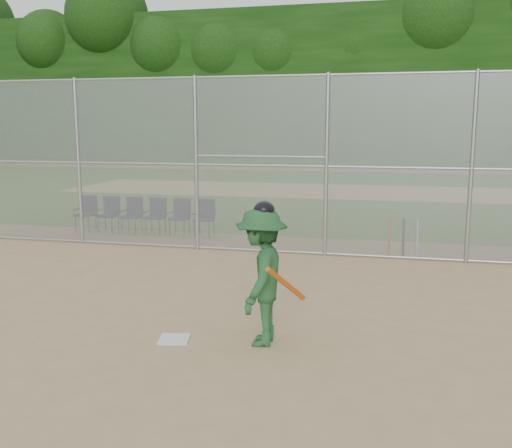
# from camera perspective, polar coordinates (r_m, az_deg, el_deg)

# --- Properties ---
(ground) EXTENTS (100.00, 100.00, 0.00)m
(ground) POSITION_cam_1_polar(r_m,az_deg,el_deg) (8.37, -3.96, -10.30)
(ground) COLOR tan
(ground) RESTS_ON ground
(grass_strip) EXTENTS (100.00, 100.00, 0.00)m
(grass_strip) POSITION_cam_1_polar(r_m,az_deg,el_deg) (25.77, 7.87, 3.29)
(grass_strip) COLOR #30601C
(grass_strip) RESTS_ON ground
(dirt_patch_far) EXTENTS (24.00, 24.00, 0.00)m
(dirt_patch_far) POSITION_cam_1_polar(r_m,az_deg,el_deg) (25.77, 7.87, 3.30)
(dirt_patch_far) COLOR tan
(dirt_patch_far) RESTS_ON ground
(backstop_fence) EXTENTS (16.09, 0.09, 4.00)m
(backstop_fence) POSITION_cam_1_polar(r_m,az_deg,el_deg) (12.75, 2.57, 6.16)
(backstop_fence) COLOR gray
(backstop_fence) RESTS_ON ground
(treeline) EXTENTS (81.00, 60.00, 11.00)m
(treeline) POSITION_cam_1_polar(r_m,az_deg,el_deg) (27.73, 8.54, 15.10)
(treeline) COLOR black
(treeline) RESTS_ON ground
(home_plate) EXTENTS (0.47, 0.47, 0.02)m
(home_plate) POSITION_cam_1_polar(r_m,az_deg,el_deg) (7.99, -8.19, -11.31)
(home_plate) COLOR silver
(home_plate) RESTS_ON ground
(batter_at_plate) EXTENTS (0.95, 1.32, 1.92)m
(batter_at_plate) POSITION_cam_1_polar(r_m,az_deg,el_deg) (7.52, 0.55, -5.19)
(batter_at_plate) COLOR #205028
(batter_at_plate) RESTS_ON ground
(spare_bats) EXTENTS (0.66, 0.31, 0.84)m
(spare_bats) POSITION_cam_1_polar(r_m,az_deg,el_deg) (13.14, 14.52, -1.30)
(spare_bats) COLOR #D84C14
(spare_bats) RESTS_ON ground
(chair_0) EXTENTS (0.54, 0.52, 0.96)m
(chair_0) POSITION_cam_1_polar(r_m,az_deg,el_deg) (16.44, -16.68, 0.99)
(chair_0) COLOR #0E1036
(chair_0) RESTS_ON ground
(chair_1) EXTENTS (0.54, 0.52, 0.96)m
(chair_1) POSITION_cam_1_polar(r_m,az_deg,el_deg) (16.11, -14.56, 0.92)
(chair_1) COLOR #0E1036
(chair_1) RESTS_ON ground
(chair_2) EXTENTS (0.54, 0.52, 0.96)m
(chair_2) POSITION_cam_1_polar(r_m,az_deg,el_deg) (15.80, -12.35, 0.84)
(chair_2) COLOR #0E1036
(chair_2) RESTS_ON ground
(chair_3) EXTENTS (0.54, 0.52, 0.96)m
(chair_3) POSITION_cam_1_polar(r_m,az_deg,el_deg) (15.52, -10.05, 0.76)
(chair_3) COLOR #0E1036
(chair_3) RESTS_ON ground
(chair_4) EXTENTS (0.54, 0.52, 0.96)m
(chair_4) POSITION_cam_1_polar(r_m,az_deg,el_deg) (15.26, -7.67, 0.67)
(chair_4) COLOR #0E1036
(chair_4) RESTS_ON ground
(chair_5) EXTENTS (0.54, 0.52, 0.96)m
(chair_5) POSITION_cam_1_polar(r_m,az_deg,el_deg) (15.03, -5.22, 0.58)
(chair_5) COLOR #0E1036
(chair_5) RESTS_ON ground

